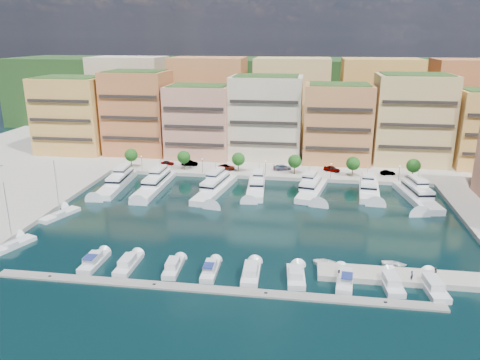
{
  "coord_description": "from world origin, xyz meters",
  "views": [
    {
      "loc": [
        11.47,
        -93.94,
        38.63
      ],
      "look_at": [
        -3.98,
        9.76,
        6.0
      ],
      "focal_mm": 35.0,
      "sensor_mm": 36.0,
      "label": 1
    }
  ],
  "objects_px": {
    "lamppost_4": "(399,171)",
    "car_0": "(167,163)",
    "yacht_3": "(256,186)",
    "tree_3": "(295,161)",
    "yacht_6": "(416,195)",
    "cruiser_1": "(94,262)",
    "car_3": "(282,167)",
    "cruiser_5": "(251,273)",
    "tender_0": "(325,262)",
    "tree_4": "(353,163)",
    "sailboat_1": "(60,215)",
    "car_1": "(190,163)",
    "lamppost_3": "(331,168)",
    "lamppost_1": "(202,163)",
    "yacht_5": "(369,189)",
    "cruiser_6": "(296,277)",
    "person_0": "(412,275)",
    "tree_1": "(184,157)",
    "yacht_0": "(118,182)",
    "yacht_4": "(312,189)",
    "cruiser_9": "(432,287)",
    "car_2": "(227,167)",
    "lamppost_2": "(265,165)",
    "cruiser_3": "(173,268)",
    "car_5": "(388,173)",
    "cruiser_8": "(391,283)",
    "tree_0": "(131,155)",
    "tree_5": "(414,166)",
    "car_4": "(332,169)",
    "cruiser_2": "(128,264)",
    "yacht_2": "(216,187)",
    "sailboat_0": "(12,246)",
    "lamppost_0": "(142,161)",
    "tree_2": "(238,159)",
    "tender_2": "(394,264)",
    "yacht_1": "(155,184)",
    "person_1": "(435,273)"
  },
  "relations": [
    {
      "from": "yacht_5",
      "to": "tender_0",
      "type": "height_order",
      "value": "yacht_5"
    },
    {
      "from": "tree_3",
      "to": "tender_2",
      "type": "xyz_separation_m",
      "value": [
        19.26,
        -50.91,
        -4.3
      ]
    },
    {
      "from": "lamppost_4",
      "to": "sailboat_0",
      "type": "xyz_separation_m",
      "value": [
        -79.33,
        -51.38,
        -3.51
      ]
    },
    {
      "from": "tree_3",
      "to": "car_4",
      "type": "bearing_deg",
      "value": 21.91
    },
    {
      "from": "lamppost_2",
      "to": "cruiser_1",
      "type": "bearing_deg",
      "value": -113.94
    },
    {
      "from": "yacht_0",
      "to": "person_0",
      "type": "xyz_separation_m",
      "value": [
        67.16,
        -42.5,
        0.59
      ]
    },
    {
      "from": "lamppost_2",
      "to": "cruiser_2",
      "type": "xyz_separation_m",
      "value": [
        -18.47,
        -55.79,
        -3.28
      ]
    },
    {
      "from": "lamppost_4",
      "to": "cruiser_5",
      "type": "height_order",
      "value": "lamppost_4"
    },
    {
      "from": "car_4",
      "to": "cruiser_2",
      "type": "bearing_deg",
      "value": 171.05
    },
    {
      "from": "tree_3",
      "to": "tree_4",
      "type": "bearing_deg",
      "value": 0.0
    },
    {
      "from": "cruiser_3",
      "to": "car_5",
      "type": "xyz_separation_m",
      "value": [
        44.36,
        61.04,
        1.12
      ]
    },
    {
      "from": "yacht_5",
      "to": "car_2",
      "type": "distance_m",
      "value": 41.33
    },
    {
      "from": "yacht_3",
      "to": "tree_3",
      "type": "bearing_deg",
      "value": 54.08
    },
    {
      "from": "lamppost_0",
      "to": "yacht_6",
      "type": "xyz_separation_m",
      "value": [
        74.3,
        -11.78,
        -2.62
      ]
    },
    {
      "from": "tree_1",
      "to": "tender_0",
      "type": "xyz_separation_m",
      "value": [
        39.26,
        -51.78,
        -4.33
      ]
    },
    {
      "from": "yacht_3",
      "to": "car_2",
      "type": "distance_m",
      "value": 18.22
    },
    {
      "from": "lamppost_4",
      "to": "car_3",
      "type": "xyz_separation_m",
      "value": [
        -31.6,
        6.12,
        -2.04
      ]
    },
    {
      "from": "cruiser_6",
      "to": "tender_0",
      "type": "bearing_deg",
      "value": 52.54
    },
    {
      "from": "yacht_4",
      "to": "cruiser_2",
      "type": "distance_m",
      "value": 55.0
    },
    {
      "from": "lamppost_1",
      "to": "tender_0",
      "type": "bearing_deg",
      "value": -56.09
    },
    {
      "from": "lamppost_1",
      "to": "yacht_0",
      "type": "distance_m",
      "value": 23.93
    },
    {
      "from": "sailboat_1",
      "to": "tender_0",
      "type": "height_order",
      "value": "sailboat_1"
    },
    {
      "from": "lamppost_2",
      "to": "car_0",
      "type": "bearing_deg",
      "value": 168.23
    },
    {
      "from": "car_3",
      "to": "tree_0",
      "type": "bearing_deg",
      "value": 76.29
    },
    {
      "from": "car_5",
      "to": "person_0",
      "type": "relative_size",
      "value": 2.55
    },
    {
      "from": "tender_0",
      "to": "car_0",
      "type": "relative_size",
      "value": 1.0
    },
    {
      "from": "yacht_1",
      "to": "tender_0",
      "type": "xyz_separation_m",
      "value": [
        43.12,
        -36.76,
        -0.68
      ]
    },
    {
      "from": "sailboat_1",
      "to": "yacht_4",
      "type": "bearing_deg",
      "value": 24.02
    },
    {
      "from": "person_1",
      "to": "yacht_4",
      "type": "bearing_deg",
      "value": -92.06
    },
    {
      "from": "lamppost_2",
      "to": "yacht_5",
      "type": "height_order",
      "value": "yacht_5"
    },
    {
      "from": "tree_1",
      "to": "lamppost_1",
      "type": "xyz_separation_m",
      "value": [
        6.0,
        -2.3,
        -0.92
      ]
    },
    {
      "from": "tender_0",
      "to": "car_1",
      "type": "height_order",
      "value": "car_1"
    },
    {
      "from": "yacht_2",
      "to": "car_4",
      "type": "xyz_separation_m",
      "value": [
        30.16,
        19.34,
        0.6
      ]
    },
    {
      "from": "yacht_3",
      "to": "sailboat_1",
      "type": "distance_m",
      "value": 48.07
    },
    {
      "from": "lamppost_3",
      "to": "cruiser_8",
      "type": "distance_m",
      "value": 56.39
    },
    {
      "from": "lamppost_1",
      "to": "yacht_5",
      "type": "xyz_separation_m",
      "value": [
        45.24,
        -9.32,
        -2.62
      ]
    },
    {
      "from": "cruiser_1",
      "to": "car_3",
      "type": "relative_size",
      "value": 1.48
    },
    {
      "from": "tree_0",
      "to": "yacht_0",
      "type": "distance_m",
      "value": 15.21
    },
    {
      "from": "tree_2",
      "to": "yacht_5",
      "type": "bearing_deg",
      "value": -18.25
    },
    {
      "from": "lamppost_1",
      "to": "yacht_0",
      "type": "xyz_separation_m",
      "value": [
        -20.3,
        -12.4,
        -2.62
      ]
    },
    {
      "from": "cruiser_9",
      "to": "tender_0",
      "type": "bearing_deg",
      "value": 159.24
    },
    {
      "from": "cruiser_9",
      "to": "yacht_6",
      "type": "bearing_deg",
      "value": 81.76
    },
    {
      "from": "lamppost_3",
      "to": "cruiser_5",
      "type": "xyz_separation_m",
      "value": [
        -15.0,
        -55.79,
        -3.28
      ]
    },
    {
      "from": "car_1",
      "to": "person_0",
      "type": "distance_m",
      "value": 80.75
    },
    {
      "from": "yacht_5",
      "to": "cruiser_6",
      "type": "distance_m",
      "value": 49.41
    },
    {
      "from": "lamppost_4",
      "to": "car_0",
      "type": "xyz_separation_m",
      "value": [
        -66.31,
        6.32,
        -2.15
      ]
    },
    {
      "from": "yacht_6",
      "to": "car_0",
      "type": "height_order",
      "value": "yacht_6"
    },
    {
      "from": "yacht_6",
      "to": "tree_5",
      "type": "bearing_deg",
      "value": 83.13
    },
    {
      "from": "lamppost_2",
      "to": "cruiser_1",
      "type": "xyz_separation_m",
      "value": [
        -24.78,
        -55.8,
        -3.26
      ]
    },
    {
      "from": "cruiser_6",
      "to": "sailboat_1",
      "type": "relative_size",
      "value": 0.58
    }
  ]
}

